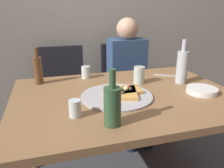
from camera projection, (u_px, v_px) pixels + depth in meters
name	position (u px, v px, depth m)	size (l,w,h in m)	color
back_wall	(87.00, 3.00, 2.33)	(6.00, 0.10, 2.60)	gray
dining_table	(125.00, 105.00, 1.43)	(1.37, 0.99, 0.75)	olive
pizza_tray	(117.00, 96.00, 1.35)	(0.43, 0.43, 0.01)	#ADADB2
pizza_slice_last	(126.00, 92.00, 1.37)	(0.18, 0.25, 0.05)	tan
pizza_slice_extra	(123.00, 91.00, 1.39)	(0.22, 0.13, 0.05)	tan
wine_bottle	(38.00, 70.00, 1.55)	(0.06, 0.06, 0.26)	brown
beer_bottle	(112.00, 105.00, 1.01)	(0.08, 0.08, 0.27)	#2D5133
water_bottle	(182.00, 66.00, 1.56)	(0.08, 0.08, 0.31)	#B2BCC1
tumbler_near	(75.00, 108.00, 1.10)	(0.06, 0.06, 0.09)	silver
tumbler_far	(139.00, 75.00, 1.58)	(0.08, 0.08, 0.12)	#B7C6BC
wine_glass	(86.00, 72.00, 1.70)	(0.07, 0.07, 0.09)	silver
plate_stack	(202.00, 90.00, 1.41)	(0.19, 0.19, 0.03)	white
table_knife	(168.00, 76.00, 1.76)	(0.22, 0.02, 0.01)	#B7B7BC
chair_left	(64.00, 87.00, 2.20)	(0.44, 0.44, 0.90)	black
chair_right	(124.00, 82.00, 2.37)	(0.44, 0.44, 0.90)	black
guest_in_sweater	(130.00, 74.00, 2.19)	(0.36, 0.56, 1.17)	navy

